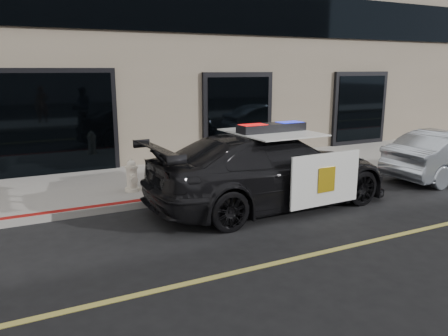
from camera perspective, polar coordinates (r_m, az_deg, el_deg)
name	(u,v)px	position (r m, az deg, el deg)	size (l,w,h in m)	color
ground	(187,284)	(6.16, -4.81, -14.84)	(120.00, 120.00, 0.00)	black
sidewalk_n	(106,187)	(10.89, -15.12, -2.40)	(60.00, 3.50, 0.15)	gray
police_car	(271,169)	(9.24, 6.14, -0.14)	(2.70, 5.55, 1.76)	black
fire_hydrant	(132,176)	(10.02, -11.94, -1.06)	(0.33, 0.46, 0.74)	silver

